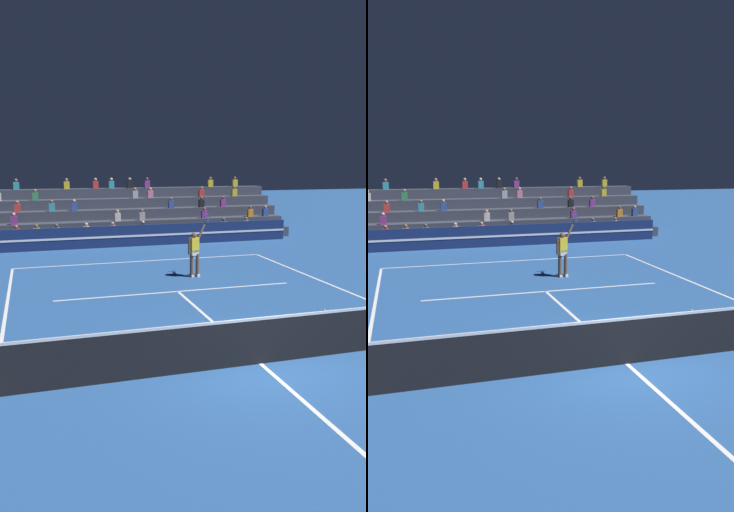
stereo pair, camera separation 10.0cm
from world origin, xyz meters
TOP-DOWN VIEW (x-y plane):
  - ground_plane at (0.00, 0.00)m, footprint 120.00×120.00m
  - court_lines at (0.00, 0.00)m, footprint 11.10×23.90m
  - tennis_net at (0.00, 0.00)m, footprint 12.00×0.10m
  - sponsor_banner_wall at (0.00, 15.96)m, footprint 18.00×0.26m
  - bleacher_stand at (-0.01, 19.76)m, footprint 19.70×4.75m
  - tennis_player at (1.24, 8.38)m, footprint 1.07×0.50m
  - tennis_ball at (3.50, 3.00)m, footprint 0.07×0.07m

SIDE VIEW (x-z plane):
  - ground_plane at x=0.00m, z-range 0.00..0.00m
  - court_lines at x=0.00m, z-range 0.00..0.01m
  - tennis_ball at x=3.50m, z-range 0.00..0.07m
  - tennis_net at x=0.00m, z-range -0.01..1.09m
  - sponsor_banner_wall at x=0.00m, z-range 0.00..1.10m
  - tennis_player at x=1.24m, z-range -0.23..2.20m
  - bleacher_stand at x=-0.01m, z-range -0.67..2.71m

